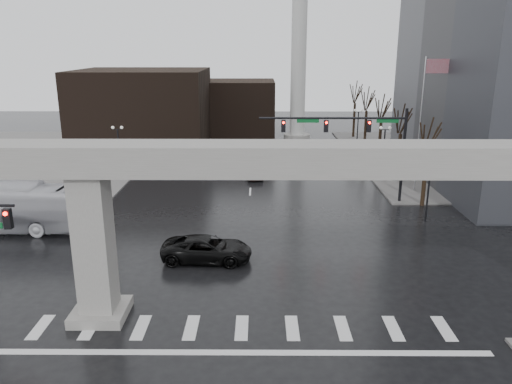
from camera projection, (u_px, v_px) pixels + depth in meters
ground at (242, 317)px, 24.65m from camera, size 160.00×160.00×0.00m
sidewalk_ne at (472, 158)px, 59.01m from camera, size 28.00×36.00×0.15m
sidewalk_nw at (34, 157)px, 59.32m from camera, size 28.00×36.00×0.15m
elevated_guideway at (269, 183)px, 22.70m from camera, size 48.00×2.60×8.70m
building_far_left at (143, 110)px, 63.61m from camera, size 16.00×14.00×10.00m
building_far_mid at (240, 108)px, 73.42m from camera, size 10.00×10.00×8.00m
smokestack at (299, 42)px, 64.97m from camera, size 3.60×3.60×30.00m
signal_mast_arm at (358, 135)px, 40.99m from camera, size 12.12×0.43×8.00m
flagpole_assembly at (425, 109)px, 43.54m from camera, size 2.06×0.12×12.00m
lamp_right_0 at (430, 177)px, 37.02m from camera, size 1.22×0.32×5.11m
lamp_right_1 at (384, 142)px, 50.45m from camera, size 1.22×0.32×5.11m
lamp_right_2 at (358, 122)px, 63.88m from camera, size 1.22×0.32×5.11m
lamp_left_0 at (67, 177)px, 37.18m from camera, size 1.22×0.32×5.11m
lamp_left_1 at (118, 142)px, 50.61m from camera, size 1.22×0.32×5.11m
lamp_left_2 at (148, 122)px, 64.04m from camera, size 1.22×0.32×5.11m
tree_right_0 at (425, 173)px, 41.06m from camera, size 1.09×1.58×7.50m
tree_right_1 at (399, 152)px, 48.72m from camera, size 1.09×1.61×7.67m
tree_right_2 at (380, 137)px, 56.37m from camera, size 1.10×1.63×7.85m
tree_right_3 at (366, 126)px, 64.03m from camera, size 1.11×1.66×8.02m
tree_right_4 at (354, 117)px, 71.68m from camera, size 1.12×1.69×8.19m
pickup_truck at (207, 249)px, 30.90m from camera, size 5.68×2.84×1.54m
far_car at (253, 171)px, 50.34m from camera, size 2.23×4.09×1.32m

